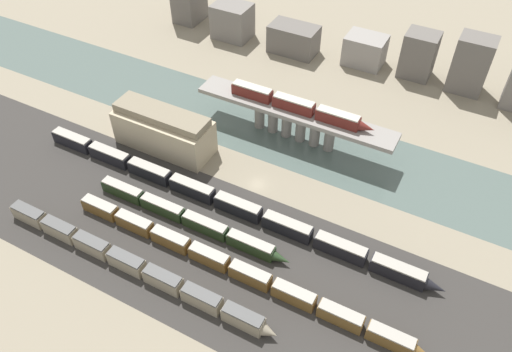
{
  "coord_description": "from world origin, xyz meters",
  "views": [
    {
      "loc": [
        43.18,
        -82.07,
        94.37
      ],
      "look_at": [
        0.0,
        -0.93,
        3.98
      ],
      "focal_mm": 35.0,
      "sensor_mm": 36.0,
      "label": 1
    }
  ],
  "objects_px": {
    "train_on_bridge": "(299,106)",
    "train_yard_near": "(131,264)",
    "train_yard_mid": "(234,268)",
    "train_yard_far": "(188,218)",
    "warehouse_building": "(164,130)",
    "train_yard_outer": "(220,200)"
  },
  "relations": [
    {
      "from": "train_yard_far",
      "to": "warehouse_building",
      "type": "bearing_deg",
      "value": 135.83
    },
    {
      "from": "train_yard_near",
      "to": "train_yard_far",
      "type": "distance_m",
      "value": 17.91
    },
    {
      "from": "train_yard_mid",
      "to": "warehouse_building",
      "type": "relative_size",
      "value": 3.11
    },
    {
      "from": "train_yard_near",
      "to": "train_yard_mid",
      "type": "xyz_separation_m",
      "value": [
        20.97,
        10.08,
        -0.22
      ]
    },
    {
      "from": "train_yard_far",
      "to": "warehouse_building",
      "type": "xyz_separation_m",
      "value": [
        -21.75,
        21.13,
        4.21
      ]
    },
    {
      "from": "train_yard_near",
      "to": "train_yard_far",
      "type": "bearing_deg",
      "value": 77.52
    },
    {
      "from": "train_on_bridge",
      "to": "train_yard_near",
      "type": "relative_size",
      "value": 0.59
    },
    {
      "from": "train_yard_near",
      "to": "train_yard_mid",
      "type": "distance_m",
      "value": 23.27
    },
    {
      "from": "train_yard_near",
      "to": "train_yard_outer",
      "type": "height_order",
      "value": "train_yard_near"
    },
    {
      "from": "train_yard_far",
      "to": "train_yard_outer",
      "type": "height_order",
      "value": "train_yard_outer"
    },
    {
      "from": "train_on_bridge",
      "to": "train_yard_mid",
      "type": "height_order",
      "value": "train_on_bridge"
    },
    {
      "from": "train_yard_outer",
      "to": "train_yard_near",
      "type": "bearing_deg",
      "value": -106.1
    },
    {
      "from": "train_yard_near",
      "to": "warehouse_building",
      "type": "relative_size",
      "value": 2.57
    },
    {
      "from": "train_yard_near",
      "to": "train_yard_far",
      "type": "relative_size",
      "value": 1.35
    },
    {
      "from": "train_yard_mid",
      "to": "train_yard_outer",
      "type": "height_order",
      "value": "train_yard_outer"
    },
    {
      "from": "train_yard_outer",
      "to": "warehouse_building",
      "type": "bearing_deg",
      "value": 154.19
    },
    {
      "from": "train_yard_near",
      "to": "train_yard_mid",
      "type": "bearing_deg",
      "value": 25.66
    },
    {
      "from": "train_yard_mid",
      "to": "train_yard_far",
      "type": "bearing_deg",
      "value": 156.58
    },
    {
      "from": "warehouse_building",
      "to": "train_yard_far",
      "type": "bearing_deg",
      "value": -44.17
    },
    {
      "from": "train_yard_mid",
      "to": "train_yard_far",
      "type": "relative_size",
      "value": 1.63
    },
    {
      "from": "train_on_bridge",
      "to": "train_yard_far",
      "type": "height_order",
      "value": "train_on_bridge"
    },
    {
      "from": "train_on_bridge",
      "to": "train_yard_near",
      "type": "bearing_deg",
      "value": -103.1
    }
  ]
}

